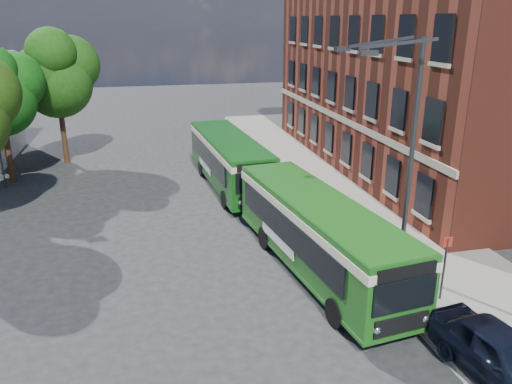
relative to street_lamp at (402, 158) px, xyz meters
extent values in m
plane|color=#27272A|center=(-4.84, 2.00, -4.79)|extent=(120.00, 120.00, 0.00)
cube|color=gray|center=(2.16, 10.00, -4.72)|extent=(6.00, 48.00, 0.15)
cube|color=beige|center=(-0.89, 10.00, -4.79)|extent=(0.12, 48.00, 0.01)
cube|color=maroon|center=(9.16, 14.00, 1.21)|extent=(12.00, 26.00, 12.00)
cube|color=#B8B09C|center=(3.12, 14.00, -1.19)|extent=(0.12, 26.00, 0.35)
cylinder|color=#333538|center=(0.36, 0.00, -4.64)|extent=(0.44, 0.44, 0.30)
cylinder|color=#333538|center=(0.36, 0.00, -0.29)|extent=(0.18, 0.18, 9.00)
cube|color=#333538|center=(-0.87, -0.60, 4.01)|extent=(2.58, 0.46, 0.37)
cube|color=#333538|center=(-0.87, 0.60, 4.01)|extent=(2.58, 0.46, 0.37)
cube|color=#333538|center=(-2.11, -1.08, 3.76)|extent=(0.55, 0.22, 0.16)
cube|color=#333538|center=(-2.11, 1.08, 3.76)|extent=(0.55, 0.22, 0.16)
cylinder|color=#333538|center=(0.76, -2.20, -3.54)|extent=(0.08, 0.08, 2.50)
cube|color=red|center=(0.76, -2.20, -2.44)|extent=(0.35, 0.04, 0.35)
cube|color=#1E611A|center=(-2.73, 1.02, -3.02)|extent=(3.91, 11.10, 2.45)
cube|color=#1E611A|center=(-2.73, 1.02, -4.29)|extent=(3.96, 11.15, 0.14)
cube|color=black|center=(-4.03, 1.15, -2.89)|extent=(1.27, 9.00, 1.10)
cube|color=black|center=(-1.50, 1.48, -2.89)|extent=(1.27, 9.00, 1.10)
cube|color=#F1ECC6|center=(-2.73, 1.02, -2.19)|extent=(3.98, 11.17, 0.32)
cube|color=#1E611A|center=(-2.73, 1.02, -1.83)|extent=(3.80, 10.99, 0.12)
cube|color=black|center=(-2.01, -4.40, -2.84)|extent=(2.14, 0.36, 1.05)
cube|color=black|center=(-2.00, -4.41, -2.09)|extent=(1.99, 0.34, 0.38)
cube|color=black|center=(-2.00, -4.41, -3.84)|extent=(1.89, 0.33, 0.55)
sphere|color=silver|center=(-2.85, -4.50, -3.84)|extent=(0.26, 0.26, 0.26)
sphere|color=silver|center=(-1.16, -4.28, -3.84)|extent=(0.26, 0.26, 0.26)
cube|color=black|center=(-3.45, 6.43, -2.79)|extent=(1.99, 0.34, 0.90)
cube|color=white|center=(-4.14, 1.84, -3.64)|extent=(0.46, 3.18, 0.45)
cylinder|color=black|center=(-3.41, -2.74, -4.29)|extent=(0.41, 1.03, 1.00)
cylinder|color=black|center=(-1.09, -2.43, -4.29)|extent=(0.41, 1.03, 1.00)
cylinder|color=black|center=(-4.23, 3.47, -4.29)|extent=(0.41, 1.03, 1.00)
cylinder|color=black|center=(-1.91, 3.78, -4.29)|extent=(0.41, 1.03, 1.00)
cube|color=#114F13|center=(-4.24, 12.33, -3.02)|extent=(3.33, 10.86, 2.45)
cube|color=#114F13|center=(-4.24, 12.33, -4.29)|extent=(3.38, 10.90, 0.14)
cube|color=black|center=(-5.53, 12.53, -2.89)|extent=(0.78, 8.87, 1.10)
cube|color=black|center=(-2.98, 12.73, -2.89)|extent=(0.78, 8.87, 1.10)
cube|color=#EBE6C1|center=(-4.24, 12.33, -2.19)|extent=(3.40, 10.92, 0.32)
cube|color=#114F13|center=(-4.24, 12.33, -1.83)|extent=(3.23, 10.75, 0.12)
cube|color=black|center=(-3.81, 6.97, -2.84)|extent=(2.15, 0.25, 1.05)
cube|color=black|center=(-3.81, 6.96, -2.09)|extent=(2.00, 0.24, 0.38)
cube|color=black|center=(-3.81, 6.96, -3.84)|extent=(1.90, 0.23, 0.55)
sphere|color=silver|center=(-4.66, 6.91, -3.84)|extent=(0.26, 0.26, 0.26)
sphere|color=silver|center=(-2.97, 7.04, -3.84)|extent=(0.26, 0.26, 0.26)
cube|color=black|center=(-4.66, 17.69, -2.79)|extent=(2.00, 0.24, 0.90)
cube|color=white|center=(-5.60, 13.22, -3.64)|extent=(0.29, 3.19, 0.45)
cylinder|color=black|center=(-5.12, 8.70, -4.29)|extent=(0.36, 1.02, 1.00)
cylinder|color=black|center=(-2.79, 8.88, -4.29)|extent=(0.36, 1.02, 1.00)
cylinder|color=black|center=(-5.60, 14.78, -4.29)|extent=(0.36, 1.02, 1.00)
cylinder|color=black|center=(-3.27, 14.96, -4.29)|extent=(0.36, 1.02, 1.00)
imported|color=black|center=(-0.04, -6.31, -3.89)|extent=(2.40, 4.64, 1.51)
imported|color=#252029|center=(-0.24, -1.88, -3.84)|extent=(0.61, 0.44, 1.59)
imported|color=black|center=(0.23, 0.09, -3.85)|extent=(0.97, 0.91, 1.59)
cylinder|color=#3C2315|center=(-17.19, 16.21, -3.02)|extent=(0.36, 0.36, 3.54)
sphere|color=#124D10|center=(-17.19, 16.21, 0.19)|extent=(4.18, 4.18, 4.18)
sphere|color=#124D10|center=(-16.39, 16.86, 1.24)|extent=(3.54, 3.54, 3.54)
cylinder|color=#3C2315|center=(-14.46, 20.03, -2.84)|extent=(0.36, 0.36, 3.89)
sphere|color=#1C4710|center=(-14.46, 20.03, 0.69)|extent=(4.60, 4.60, 4.60)
sphere|color=#1C4710|center=(-13.57, 20.74, 1.84)|extent=(3.89, 3.89, 3.89)
sphere|color=#1C4710|center=(-15.25, 19.42, 1.40)|extent=(3.54, 3.54, 3.54)
sphere|color=#1C4710|center=(-14.46, 19.15, 2.73)|extent=(3.18, 3.18, 3.18)
camera|label=1|loc=(-9.07, -15.83, 4.75)|focal=35.00mm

